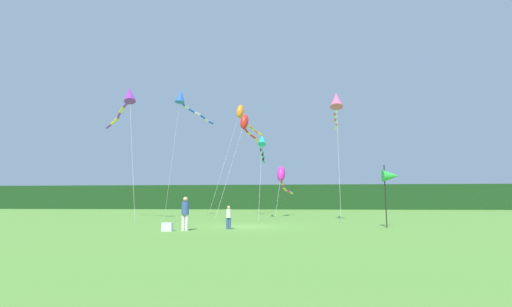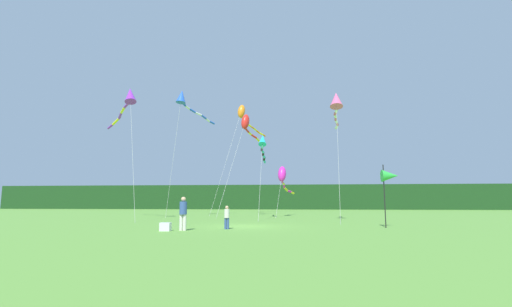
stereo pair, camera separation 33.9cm
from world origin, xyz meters
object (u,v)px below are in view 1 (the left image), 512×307
object	(u,v)px
person_child	(229,216)
cooler_box	(167,227)
kite_rainbow	(336,103)
kite_purple	(127,99)
kite_red	(246,124)
kite_magenta	(282,176)
kite_orange	(242,114)
banner_flag_pole	(391,176)
kite_blue	(183,99)
kite_cyan	(262,144)
person_adult	(185,212)

from	to	relation	value
person_child	cooler_box	world-z (taller)	person_child
kite_rainbow	kite_purple	world-z (taller)	kite_purple
kite_red	kite_magenta	world-z (taller)	kite_red
kite_orange	kite_purple	world-z (taller)	kite_orange
kite_rainbow	banner_flag_pole	bearing A→B (deg)	-67.92
banner_flag_pole	kite_orange	distance (m)	23.87
kite_blue	kite_magenta	world-z (taller)	kite_blue
cooler_box	kite_cyan	world-z (taller)	kite_cyan
cooler_box	kite_rainbow	size ratio (longest dim) A/B	0.05
person_child	kite_red	bearing A→B (deg)	93.74
kite_red	kite_orange	bearing A→B (deg)	101.68
banner_flag_pole	kite_rainbow	size ratio (longest dim) A/B	0.37
banner_flag_pole	kite_orange	xyz separation A→B (m)	(-11.15, 19.25, 8.64)
kite_blue	kite_red	size ratio (longest dim) A/B	1.20
person_child	cooler_box	size ratio (longest dim) A/B	2.40
person_child	kite_magenta	xyz separation A→B (m)	(2.56, 16.08, 3.21)
person_adult	kite_red	xyz separation A→B (m)	(1.00, 17.22, 8.29)
kite_magenta	kite_orange	bearing A→B (deg)	132.74
kite_blue	kite_cyan	xyz separation A→B (m)	(8.04, -2.31, -4.96)
banner_flag_pole	kite_magenta	size ratio (longest dim) A/B	0.44
cooler_box	kite_magenta	bearing A→B (deg)	72.98
kite_rainbow	kite_red	xyz separation A→B (m)	(-7.91, 8.78, 0.41)
kite_orange	cooler_box	bearing A→B (deg)	-91.84
kite_rainbow	kite_cyan	size ratio (longest dim) A/B	1.15
banner_flag_pole	kite_red	size ratio (longest dim) A/B	0.34
banner_flag_pole	kite_purple	distance (m)	21.55
banner_flag_pole	kite_magenta	xyz separation A→B (m)	(-6.49, 14.21, 1.01)
person_child	kite_orange	distance (m)	23.83
banner_flag_pole	kite_rainbow	bearing A→B (deg)	112.08
banner_flag_pole	person_child	bearing A→B (deg)	-168.33
kite_red	cooler_box	bearing A→B (deg)	-95.76
person_adult	kite_orange	bearing A→B (deg)	90.12
kite_cyan	kite_blue	bearing A→B (deg)	164.01
person_adult	kite_red	world-z (taller)	kite_red
person_child	kite_blue	xyz separation A→B (m)	(-7.12, 14.41, 10.83)
person_adult	kite_purple	distance (m)	15.58
person_adult	kite_blue	bearing A→B (deg)	108.03
kite_orange	kite_blue	world-z (taller)	kite_orange
kite_rainbow	kite_orange	bearing A→B (deg)	122.91
cooler_box	kite_magenta	size ratio (longest dim) A/B	0.06
kite_orange	banner_flag_pole	bearing A→B (deg)	-59.92
person_child	kite_purple	xyz separation A→B (m)	(-10.14, 8.66, 9.25)
person_adult	kite_purple	size ratio (longest dim) A/B	0.16
person_adult	person_child	size ratio (longest dim) A/B	1.38
kite_blue	kite_red	bearing A→B (deg)	15.19
kite_orange	kite_cyan	size ratio (longest dim) A/B	1.51
person_child	kite_rainbow	xyz separation A→B (m)	(6.86, 7.28, 8.13)
cooler_box	kite_red	xyz separation A→B (m)	(1.78, 17.59, 9.03)
banner_flag_pole	kite_cyan	size ratio (longest dim) A/B	0.42
kite_blue	kite_red	xyz separation A→B (m)	(6.07, 1.65, -2.28)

